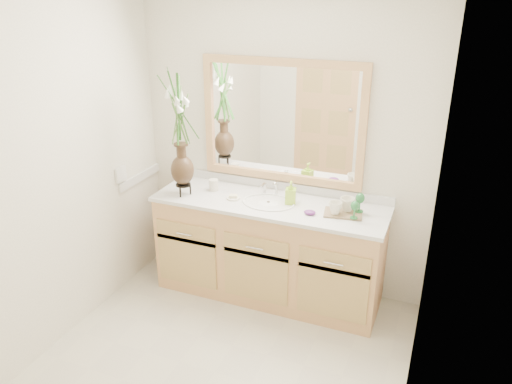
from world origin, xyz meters
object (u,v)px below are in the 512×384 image
at_px(tumbler, 214,185).
at_px(soap_bottle, 291,194).
at_px(flower_vase, 179,122).
at_px(tray, 343,213).

bearing_deg(tumbler, soap_bottle, -0.93).
bearing_deg(flower_vase, soap_bottle, 10.80).
relative_size(soap_bottle, tray, 0.58).
bearing_deg(tray, flower_vase, 175.67).
xyz_separation_m(tumbler, tray, (1.09, -0.06, -0.04)).
height_order(soap_bottle, tray, soap_bottle).
bearing_deg(tumbler, flower_vase, -136.59).
height_order(tumbler, tray, tumbler).
bearing_deg(flower_vase, tumbler, 43.41).
bearing_deg(soap_bottle, tumbler, 166.18).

